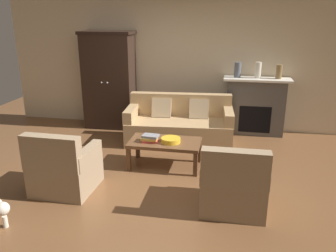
{
  "coord_description": "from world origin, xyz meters",
  "views": [
    {
      "loc": [
        1.09,
        -4.43,
        2.32
      ],
      "look_at": [
        0.1,
        0.8,
        0.55
      ],
      "focal_mm": 36.89,
      "sensor_mm": 36.0,
      "label": 1
    }
  ],
  "objects": [
    {
      "name": "ground_plane",
      "position": [
        0.0,
        0.0,
        0.0
      ],
      "size": [
        9.6,
        9.6,
        0.0
      ],
      "primitive_type": "plane",
      "color": "brown"
    },
    {
      "name": "armchair_near_right",
      "position": [
        1.17,
        -0.61,
        0.32
      ],
      "size": [
        0.79,
        0.78,
        0.88
      ],
      "color": "#997F60",
      "rests_on": "ground"
    },
    {
      "name": "mantel_vase_bronze",
      "position": [
        1.93,
        2.28,
        1.25
      ],
      "size": [
        0.11,
        0.11,
        0.26
      ],
      "primitive_type": "cylinder",
      "color": "olive",
      "rests_on": "fireplace"
    },
    {
      "name": "fruit_bowl",
      "position": [
        0.21,
        0.42,
        0.46
      ],
      "size": [
        0.3,
        0.3,
        0.07
      ],
      "primitive_type": "cylinder",
      "color": "gold",
      "rests_on": "coffee_table"
    },
    {
      "name": "book_stack",
      "position": [
        -0.1,
        0.38,
        0.48
      ],
      "size": [
        0.26,
        0.2,
        0.11
      ],
      "color": "#B73833",
      "rests_on": "coffee_table"
    },
    {
      "name": "fireplace",
      "position": [
        1.55,
        2.3,
        0.57
      ],
      "size": [
        1.26,
        0.48,
        1.12
      ],
      "color": "#4C4947",
      "rests_on": "ground"
    },
    {
      "name": "mantel_vase_cream",
      "position": [
        1.55,
        2.28,
        1.27
      ],
      "size": [
        0.11,
        0.11,
        0.3
      ],
      "primitive_type": "cylinder",
      "color": "beige",
      "rests_on": "fireplace"
    },
    {
      "name": "couch",
      "position": [
        0.17,
        1.55,
        0.32
      ],
      "size": [
        1.98,
        1.0,
        0.86
      ],
      "color": "tan",
      "rests_on": "ground"
    },
    {
      "name": "mantel_vase_slate",
      "position": [
        1.17,
        2.28,
        1.26
      ],
      "size": [
        0.13,
        0.13,
        0.29
      ],
      "primitive_type": "cylinder",
      "color": "#565B66",
      "rests_on": "fireplace"
    },
    {
      "name": "armchair_near_left",
      "position": [
        -1.06,
        -0.57,
        0.32
      ],
      "size": [
        0.8,
        0.79,
        0.88
      ],
      "color": "#997F60",
      "rests_on": "ground"
    },
    {
      "name": "armoire",
      "position": [
        -1.4,
        2.22,
        0.98
      ],
      "size": [
        1.06,
        0.57,
        1.96
      ],
      "color": "black",
      "rests_on": "ground"
    },
    {
      "name": "coffee_table",
      "position": [
        0.11,
        0.45,
        0.37
      ],
      "size": [
        1.1,
        0.6,
        0.42
      ],
      "color": "brown",
      "rests_on": "ground"
    },
    {
      "name": "back_wall",
      "position": [
        0.0,
        2.55,
        1.4
      ],
      "size": [
        7.2,
        0.1,
        2.8
      ],
      "primitive_type": "cube",
      "color": "beige",
      "rests_on": "ground"
    }
  ]
}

